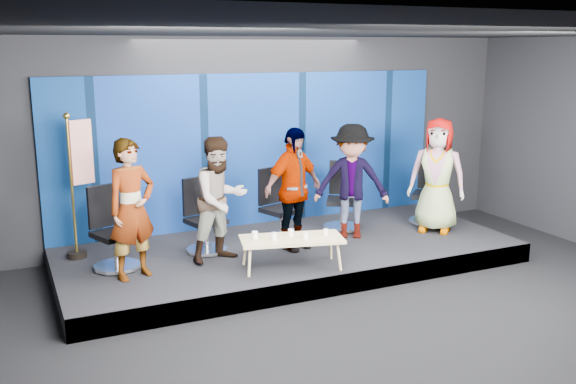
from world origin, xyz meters
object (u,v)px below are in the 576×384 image
panelist_e (437,175)px  mug_c (291,232)px  panelist_c (293,189)px  mug_d (306,235)px  mug_b (274,236)px  chair_e (429,201)px  chair_b (204,228)px  flag_stand (79,181)px  chair_d (342,207)px  mug_a (255,235)px  mug_e (326,232)px  coffee_table (292,240)px  panelist_d (352,181)px  panelist_b (220,200)px  chair_a (113,242)px  panelist_a (132,209)px  chair_c (279,217)px

panelist_e → mug_c: (-2.94, -0.59, -0.47)m
panelist_c → mug_d: (-0.23, -0.91, -0.45)m
mug_b → chair_e: bearing=18.3°
chair_b → panelist_c: 1.47m
panelist_c → flag_stand: 3.14m
chair_d → mug_a: 2.47m
panelist_c → chair_d: bearing=9.2°
panelist_c → mug_e: bearing=-102.4°
mug_c → mug_b: bearing=-163.6°
chair_e → mug_a: bearing=-120.0°
coffee_table → flag_stand: bearing=146.0°
chair_e → mug_a: (-3.67, -0.98, 0.10)m
panelist_d → mug_b: 2.06m
panelist_c → panelist_d: size_ratio=1.01×
panelist_b → mug_b: (0.53, -0.72, -0.42)m
chair_a → mug_a: size_ratio=11.31×
panelist_c → flag_stand: flag_stand is taller
coffee_table → panelist_a: bearing=165.4°
chair_e → panelist_e: (-0.21, -0.46, 0.56)m
coffee_table → chair_b: bearing=125.9°
chair_a → panelist_c: bearing=-25.4°
panelist_a → mug_d: panelist_a is taller
mug_b → chair_c: bearing=63.8°
mug_a → chair_d: bearing=31.5°
panelist_c → mug_b: panelist_c is taller
mug_e → panelist_d: bearing=45.9°
panelist_a → mug_a: bearing=-34.1°
panelist_c → mug_a: size_ratio=18.16×
panelist_a → panelist_c: bearing=-14.8°
mug_b → panelist_a: bearing=163.6°
chair_d → flag_stand: 4.29m
chair_d → mug_d: size_ratio=12.68×
chair_a → chair_d: chair_a is taller
flag_stand → panelist_a: bearing=-89.1°
chair_a → flag_stand: size_ratio=0.55×
chair_d → chair_e: (1.57, -0.31, 0.01)m
panelist_c → mug_b: bearing=-148.5°
panelist_d → chair_b: bearing=-155.5°
panelist_b → mug_c: (0.82, -0.63, -0.42)m
chair_e → mug_b: 3.64m
panelist_e → flag_stand: flag_stand is taller
chair_e → panelist_d: bearing=-128.7°
mug_c → mug_e: bearing=-20.4°
chair_a → panelist_b: (1.48, -0.29, 0.52)m
mug_a → mug_e: mug_a is taller
panelist_b → mug_c: size_ratio=19.39×
chair_b → mug_e: bearing=-58.2°
chair_a → panelist_a: (0.19, -0.47, 0.56)m
mug_a → mug_e: (0.98, -0.25, -0.01)m
panelist_e → flag_stand: bearing=-145.7°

